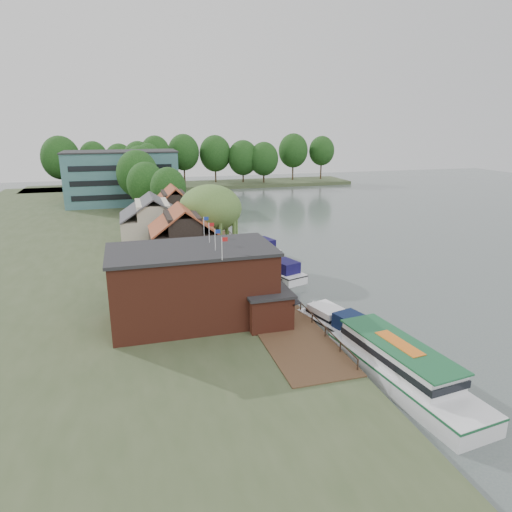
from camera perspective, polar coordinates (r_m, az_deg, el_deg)
ground at (r=50.91m, az=10.33°, el=-6.38°), size 260.00×260.00×0.00m
land_bank at (r=79.66m, az=-21.67°, el=1.40°), size 50.00×140.00×1.00m
quay_deck at (r=56.67m, az=-1.39°, el=-2.60°), size 6.00×50.00×0.10m
quay_rail at (r=57.68m, az=1.08°, el=-1.78°), size 0.20×49.00×1.00m
pub at (r=44.11m, az=-5.36°, el=-3.30°), size 20.00×11.00×7.30m
hotel_block at (r=112.58m, az=-16.39°, el=9.40°), size 25.40×12.40×12.30m
cottage_a at (r=58.03m, az=-9.13°, el=1.98°), size 8.60×7.60×8.50m
cottage_b at (r=67.49m, az=-12.73°, el=3.80°), size 9.60×8.60×8.50m
cottage_c at (r=76.59m, az=-10.18°, el=5.40°), size 7.60×7.60×8.50m
willow at (r=63.27m, az=-5.69°, el=4.19°), size 8.60×8.60×10.43m
umbrella_0 at (r=44.69m, az=3.75°, el=-6.24°), size 2.25×2.25×2.38m
umbrella_1 at (r=46.92m, az=2.81°, el=-5.11°), size 1.98×1.98×2.38m
umbrella_2 at (r=48.52m, az=2.13°, el=-4.36°), size 2.16×2.16×2.38m
umbrella_3 at (r=52.68m, az=0.51°, el=-2.65°), size 2.20×2.20×2.38m
umbrella_4 at (r=54.69m, az=0.62°, el=-1.93°), size 2.31×2.31×2.38m
cruiser_0 at (r=44.53m, az=10.19°, el=-8.00°), size 6.00×10.89×2.53m
cruiser_1 at (r=59.73m, az=2.51°, el=-1.35°), size 6.63×11.18×2.61m
cruiser_2 at (r=70.80m, az=0.06°, el=1.48°), size 6.34×11.06×2.58m
tour_boat at (r=37.31m, az=18.02°, el=-12.98°), size 6.03×15.51×3.30m
swan at (r=40.51m, az=13.14°, el=-12.42°), size 0.44×0.44×0.44m
bank_tree_0 at (r=86.59m, az=-10.86°, el=7.35°), size 6.56×6.56×10.70m
bank_tree_1 at (r=94.75m, az=-13.54°, el=8.06°), size 7.57×7.57×11.09m
bank_tree_2 at (r=100.81m, az=-14.55°, el=9.04°), size 8.63×8.63×13.09m
bank_tree_3 at (r=121.75m, az=-14.26°, el=10.20°), size 8.29×8.29×12.97m
bank_tree_4 at (r=128.03m, az=-13.26°, el=10.61°), size 6.70×6.70×13.27m
bank_tree_5 at (r=135.00m, az=-14.43°, el=10.88°), size 8.40×8.40×13.62m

